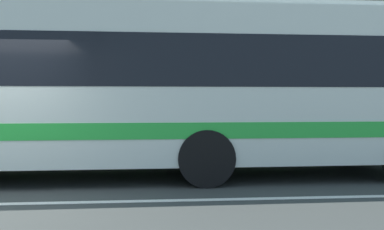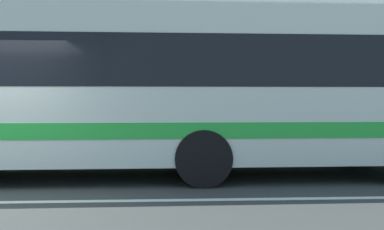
# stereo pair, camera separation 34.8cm
# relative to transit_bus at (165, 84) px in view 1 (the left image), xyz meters

# --- Properties ---
(hedge_row_far) EXTENTS (17.07, 1.10, 1.04)m
(hedge_row_far) POSITION_rel_transit_bus_xyz_m (-1.01, 3.42, -1.30)
(hedge_row_far) COLOR #264B1A
(hedge_row_far) RESTS_ON ground_plane
(transit_bus) EXTENTS (10.84, 2.65, 3.30)m
(transit_bus) POSITION_rel_transit_bus_xyz_m (0.00, 0.00, 0.00)
(transit_bus) COLOR silver
(transit_bus) RESTS_ON ground_plane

